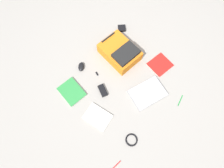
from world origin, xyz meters
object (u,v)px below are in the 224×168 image
object	(u,v)px
backpack	(120,52)
book_red	(160,65)
computer_mouse	(81,67)
pen_blue	(180,100)
laptop	(148,93)
cable_coil	(131,140)
earbud_pouch	(122,28)
usb_stick	(97,74)
book_blue	(98,117)
pen_black	(115,167)
book_manual	(72,92)
power_brick	(103,91)

from	to	relation	value
backpack	book_red	world-z (taller)	backpack
computer_mouse	pen_blue	size ratio (longest dim) A/B	0.84
laptop	cable_coil	xyz separation A→B (m)	(-0.45, -0.24, -0.01)
earbud_pouch	usb_stick	xyz separation A→B (m)	(-0.61, -0.27, -0.01)
pen_blue	earbud_pouch	xyz separation A→B (m)	(0.14, 1.08, 0.01)
book_blue	pen_black	size ratio (longest dim) A/B	2.05
laptop	book_blue	xyz separation A→B (m)	(-0.56, 0.15, -0.01)
book_manual	book_red	xyz separation A→B (m)	(0.95, -0.39, -0.00)
computer_mouse	laptop	bearing A→B (deg)	-21.19
book_manual	earbud_pouch	distance (m)	0.98
pen_blue	earbud_pouch	distance (m)	1.09
laptop	pen_blue	size ratio (longest dim) A/B	3.07
book_red	backpack	bearing A→B (deg)	124.56
computer_mouse	pen_black	xyz separation A→B (m)	(-0.38, -1.01, -0.02)
laptop	book_blue	bearing A→B (deg)	165.00
book_red	book_blue	size ratio (longest dim) A/B	0.79
book_red	book_blue	xyz separation A→B (m)	(-0.91, 0.00, -0.00)
cable_coil	book_manual	bearing A→B (deg)	100.86
pen_black	earbud_pouch	bearing A→B (deg)	45.88
computer_mouse	cable_coil	size ratio (longest dim) A/B	0.91
earbud_pouch	usb_stick	world-z (taller)	earbud_pouch
power_brick	pen_blue	size ratio (longest dim) A/B	1.03
pen_black	power_brick	bearing A→B (deg)	59.03
power_brick	pen_black	xyz separation A→B (m)	(-0.39, -0.64, -0.01)
computer_mouse	earbud_pouch	size ratio (longest dim) A/B	1.24
backpack	cable_coil	world-z (taller)	backpack
laptop	earbud_pouch	size ratio (longest dim) A/B	4.55
pen_blue	cable_coil	bearing A→B (deg)	176.12
cable_coil	earbud_pouch	bearing A→B (deg)	52.37
book_manual	pen_black	bearing A→B (deg)	-98.54
backpack	earbud_pouch	distance (m)	0.38
cable_coil	pen_black	size ratio (longest dim) A/B	0.81
book_manual	book_red	size ratio (longest dim) A/B	1.12
computer_mouse	usb_stick	world-z (taller)	computer_mouse
backpack	pen_black	xyz separation A→B (m)	(-0.81, -0.84, -0.07)
cable_coil	usb_stick	xyz separation A→B (m)	(0.19, 0.77, -0.00)
earbud_pouch	book_blue	bearing A→B (deg)	-144.43
book_red	computer_mouse	world-z (taller)	computer_mouse
computer_mouse	pen_blue	xyz separation A→B (m)	(0.56, -0.99, -0.02)
laptop	cable_coil	distance (m)	0.51
book_manual	book_red	world-z (taller)	book_manual
power_brick	usb_stick	size ratio (longest dim) A/B	2.89
backpack	pen_blue	size ratio (longest dim) A/B	3.27
power_brick	earbud_pouch	bearing A→B (deg)	34.08
book_manual	power_brick	world-z (taller)	power_brick
pen_black	usb_stick	xyz separation A→B (m)	(0.47, 0.84, -0.00)
laptop	book_blue	size ratio (longest dim) A/B	1.33
pen_blue	laptop	bearing A→B (deg)	126.28
earbud_pouch	pen_blue	bearing A→B (deg)	-97.29
book_manual	book_blue	distance (m)	0.39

